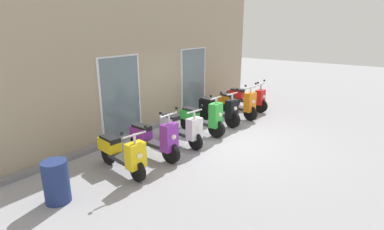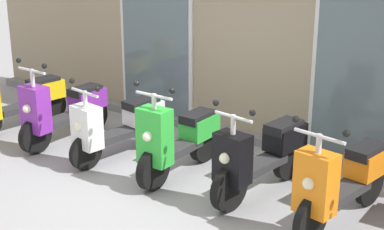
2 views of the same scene
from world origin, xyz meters
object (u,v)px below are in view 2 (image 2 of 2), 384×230
Objects in this scene: scooter_black at (261,155)px; scooter_white at (118,124)px; scooter_yellow at (19,100)px; scooter_purple at (63,110)px; scooter_orange at (342,179)px; scooter_green at (178,139)px.

scooter_white is at bearing -176.23° from scooter_black.
scooter_purple reaches higher than scooter_yellow.
scooter_white is 3.09m from scooter_orange.
scooter_orange is at bearing 0.24° from scooter_white.
scooter_purple is 0.95× the size of scooter_black.
scooter_yellow is 1.02× the size of scooter_green.
scooter_white is (2.01, -0.01, 0.02)m from scooter_yellow.
scooter_orange reaches higher than scooter_black.
scooter_black reaches higher than scooter_yellow.
scooter_white is 2.07m from scooter_black.
scooter_black is at bearing 1.72° from scooter_yellow.
scooter_yellow is 0.96× the size of scooter_orange.
scooter_yellow is at bearing 179.78° from scooter_green.
scooter_black is at bearing 2.83° from scooter_purple.
scooter_green reaches higher than scooter_white.
scooter_green is 0.94× the size of scooter_orange.
scooter_purple is 1.02× the size of scooter_green.
scooter_purple reaches higher than scooter_green.
scooter_green is 2.10m from scooter_orange.
scooter_purple is 2.01m from scooter_green.
scooter_orange is (4.11, 0.03, 0.02)m from scooter_purple.
scooter_white is 0.99× the size of scooter_green.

